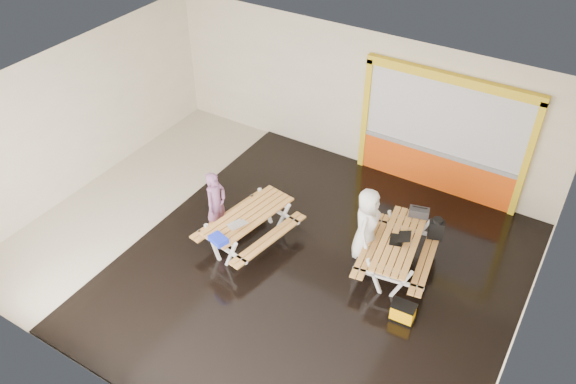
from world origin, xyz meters
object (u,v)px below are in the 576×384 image
Objects in this scene: person_right at (367,224)px; blue_pouch at (218,239)px; picnic_table_right at (399,247)px; person_left at (216,204)px; toolbox at (419,212)px; backpack at (436,229)px; picnic_table_left at (249,222)px; dark_case at (364,267)px; fluke_bag at (403,312)px; laptop_right at (399,239)px; laptop_left at (237,225)px.

blue_pouch is at bearing 119.62° from person_right.
person_left is at bearing -164.64° from picnic_table_right.
toolbox is 0.88× the size of backpack.
picnic_table_left is 3.81m from backpack.
fluke_bag is at bearing -34.46° from dark_case.
person_left reaches higher than picnic_table_right.
person_left is 1.12m from blue_pouch.
blue_pouch is 0.72× the size of backpack.
picnic_table_left is 6.33× the size of blue_pouch.
picnic_table_left is 1.37× the size of person_right.
toolbox is (0.77, 0.84, 0.05)m from person_right.
dark_case is at bearing -145.92° from laptop_right.
picnic_table_right is at bearing 24.45° from laptop_left.
fluke_bag is at bearing -91.25° from person_left.
blue_pouch is 2.97m from dark_case.
backpack is (3.39, 2.11, -0.14)m from laptop_left.
backpack is at bearing 31.89° from laptop_left.
laptop_left is (0.02, -0.41, 0.24)m from picnic_table_left.
blue_pouch is at bearing -137.50° from toolbox.
toolbox is at bearing 166.38° from backpack.
picnic_table_right is at bearing -120.84° from backpack.
toolbox is (0.04, 0.88, 0.28)m from picnic_table_right.
laptop_right is at bearing -93.05° from toolbox.
laptop_right is 1.07× the size of toolbox.
picnic_table_left reaches higher than dark_case.
picnic_table_right is 0.77m from person_right.
person_right is 3.60× the size of fluke_bag.
dark_case is (2.45, 1.51, -0.75)m from blue_pouch.
toolbox is at bearing 87.59° from picnic_table_right.
laptop_right is (2.91, 1.31, -0.01)m from laptop_left.
laptop_left is at bearing -158.25° from dark_case.
dark_case is at bearing -144.83° from picnic_table_right.
person_left is 3.45× the size of toolbox.
person_left is 4.53m from backpack.
picnic_table_left is at bearing -162.63° from picnic_table_right.
blue_pouch is at bearing -147.95° from laptop_right.
person_left is at bearing -153.03° from toolbox.
person_right is 1.14m from toolbox.
picnic_table_right is at bearing 35.17° from dark_case.
backpack is (0.47, 0.78, 0.11)m from picnic_table_right.
picnic_table_right is at bearing -73.87° from person_left.
blue_pouch is at bearing -92.20° from picnic_table_left.
picnic_table_left is 0.79m from person_left.
picnic_table_right is 4.80× the size of fluke_bag.
picnic_table_left is 1.03× the size of picnic_table_right.
toolbox is (3.02, 2.76, 0.02)m from blue_pouch.
fluke_bag is at bearing 2.64° from laptop_left.
fluke_bag is (3.56, -0.25, -0.40)m from picnic_table_left.
person_left reaches higher than fluke_bag.
toolbox is at bearing 65.61° from dark_case.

